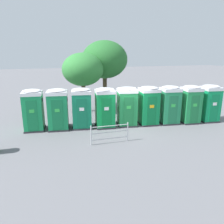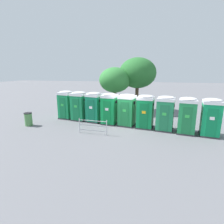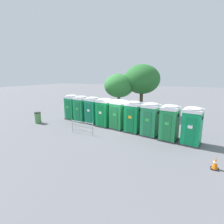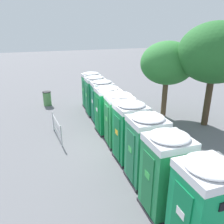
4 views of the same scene
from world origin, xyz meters
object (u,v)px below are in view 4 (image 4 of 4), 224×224
at_px(portapotty_3, 108,109).
at_px(portapotty_7, 166,173).
at_px(trash_can, 47,98).
at_px(event_barrier, 57,127).
at_px(portapotty_4, 119,119).
at_px(portapotty_5, 130,132).
at_px(portapotty_0, 91,90).
at_px(portapotty_8, 202,209).
at_px(portapotty_2, 102,101).
at_px(street_tree_0, 215,53).
at_px(street_tree_1, 167,63).
at_px(portapotty_1, 95,95).
at_px(portapotty_6, 146,148).

height_order(portapotty_3, portapotty_7, same).
bearing_deg(trash_can, event_barrier, -6.33).
xyz_separation_m(portapotty_4, portapotty_5, (1.43, -0.25, 0.00)).
distance_m(portapotty_0, portapotty_8, 11.63).
bearing_deg(portapotty_4, portapotty_2, 170.95).
relative_size(portapotty_5, street_tree_0, 0.45).
height_order(portapotty_4, event_barrier, portapotty_4).
xyz_separation_m(portapotty_3, street_tree_1, (-0.52, 4.20, 2.08)).
xyz_separation_m(portapotty_8, street_tree_1, (-7.71, 5.28, 2.08)).
bearing_deg(event_barrier, portapotty_4, 51.46).
distance_m(portapotty_1, street_tree_1, 4.85).
bearing_deg(portapotty_6, street_tree_0, 113.66).
xyz_separation_m(portapotty_2, event_barrier, (0.89, -2.94, -0.72)).
bearing_deg(trash_can, portapotty_5, 10.07).
height_order(portapotty_1, street_tree_0, street_tree_0).
relative_size(portapotty_3, portapotty_4, 1.00).
distance_m(trash_can, event_barrier, 5.69).
height_order(portapotty_7, street_tree_1, street_tree_1).
xyz_separation_m(portapotty_8, trash_can, (-13.37, -0.91, -0.75)).
xyz_separation_m(portapotty_6, portapotty_7, (1.42, -0.31, 0.00)).
bearing_deg(portapotty_2, portapotty_8, -9.25).
height_order(portapotty_7, event_barrier, portapotty_7).
bearing_deg(portapotty_8, portapotty_1, 171.13).
bearing_deg(street_tree_0, portapotty_7, -57.43).
height_order(portapotty_2, street_tree_1, street_tree_1).
distance_m(portapotty_3, portapotty_6, 4.36).
relative_size(trash_can, event_barrier, 0.51).
distance_m(portapotty_0, portapotty_7, 10.18).
bearing_deg(portapotty_1, street_tree_0, 47.92).
bearing_deg(trash_can, street_tree_1, 47.55).
bearing_deg(trash_can, portapotty_2, 25.93).
bearing_deg(street_tree_0, portapotty_5, -78.07).
bearing_deg(street_tree_1, portapotty_5, -53.38).
height_order(portapotty_0, portapotty_8, same).
height_order(street_tree_0, trash_can, street_tree_0).
xyz_separation_m(portapotty_3, portapotty_6, (4.32, -0.61, -0.00)).
height_order(portapotty_3, street_tree_0, street_tree_0).
relative_size(portapotty_3, portapotty_6, 1.00).
height_order(portapotty_0, portapotty_4, same).
bearing_deg(portapotty_3, portapotty_2, 166.95).
xyz_separation_m(portapotty_1, portapotty_4, (4.32, -0.62, 0.00)).
relative_size(portapotty_2, portapotty_8, 1.00).
bearing_deg(street_tree_0, portapotty_2, -120.69).
relative_size(portapotty_2, portapotty_7, 1.00).
bearing_deg(portapotty_6, portapotty_5, 170.69).
height_order(portapotty_3, portapotty_4, same).
distance_m(portapotty_5, portapotty_6, 1.45).
bearing_deg(portapotty_5, portapotty_1, 171.38).
bearing_deg(street_tree_0, portapotty_6, -66.34).
height_order(portapotty_3, portapotty_6, same).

